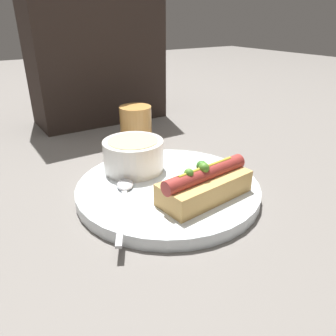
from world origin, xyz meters
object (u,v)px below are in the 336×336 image
at_px(hot_dog, 205,184).
at_px(spoon, 124,193).
at_px(drinking_glass, 136,125).
at_px(soup_bowl, 133,154).
at_px(seated_diner, 93,19).

xyz_separation_m(hot_dog, spoon, (-0.10, 0.07, -0.02)).
bearing_deg(drinking_glass, soup_bowl, -119.16).
xyz_separation_m(hot_dog, drinking_glass, (0.05, 0.30, 0.00)).
bearing_deg(spoon, soup_bowl, -7.67).
height_order(hot_dog, spoon, hot_dog).
xyz_separation_m(hot_dog, seated_diner, (0.05, 0.53, 0.22)).
bearing_deg(soup_bowl, seated_diner, 75.81).
height_order(soup_bowl, drinking_glass, drinking_glass).
bearing_deg(seated_diner, spoon, -108.45).
height_order(spoon, seated_diner, seated_diner).
distance_m(hot_dog, spoon, 0.12).
height_order(soup_bowl, seated_diner, seated_diner).
relative_size(hot_dog, seated_diner, 0.25).
bearing_deg(spoon, drinking_glass, -2.59).
bearing_deg(hot_dog, seated_diner, 78.22).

